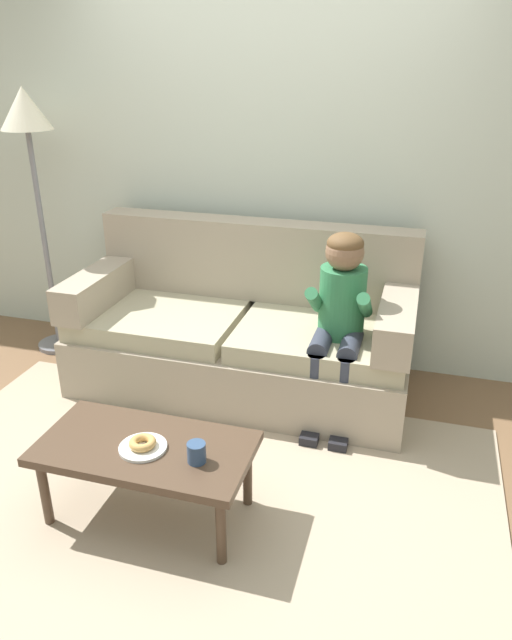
{
  "coord_description": "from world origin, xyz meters",
  "views": [
    {
      "loc": [
        0.98,
        -2.37,
        1.96
      ],
      "look_at": [
        0.16,
        0.45,
        0.65
      ],
      "focal_mm": 33.34,
      "sensor_mm": 36.0,
      "label": 1
    }
  ],
  "objects_px": {
    "couch": "(244,334)",
    "coffee_table": "(146,453)",
    "donut": "(143,443)",
    "person_child": "(340,312)",
    "floor_lamp": "(29,140)",
    "toy_controller": "(98,439)",
    "mug": "(197,453)"
  },
  "relations": [
    {
      "from": "couch",
      "to": "coffee_table",
      "type": "height_order",
      "value": "couch"
    },
    {
      "from": "couch",
      "to": "donut",
      "type": "bearing_deg",
      "value": -92.16
    },
    {
      "from": "person_child",
      "to": "donut",
      "type": "xyz_separation_m",
      "value": [
        -0.67,
        -1.1,
        -0.25
      ]
    },
    {
      "from": "coffee_table",
      "to": "donut",
      "type": "bearing_deg",
      "value": -77.48
    },
    {
      "from": "person_child",
      "to": "donut",
      "type": "height_order",
      "value": "person_child"
    },
    {
      "from": "coffee_table",
      "to": "donut",
      "type": "height_order",
      "value": "donut"
    },
    {
      "from": "couch",
      "to": "floor_lamp",
      "type": "bearing_deg",
      "value": 174.46
    },
    {
      "from": "person_child",
      "to": "toy_controller",
      "type": "relative_size",
      "value": 4.87
    },
    {
      "from": "couch",
      "to": "mug",
      "type": "relative_size",
      "value": 22.94
    },
    {
      "from": "couch",
      "to": "coffee_table",
      "type": "bearing_deg",
      "value": -92.51
    },
    {
      "from": "person_child",
      "to": "toy_controller",
      "type": "height_order",
      "value": "person_child"
    },
    {
      "from": "toy_controller",
      "to": "couch",
      "type": "bearing_deg",
      "value": 30.44
    },
    {
      "from": "coffee_table",
      "to": "floor_lamp",
      "type": "distance_m",
      "value": 2.3
    },
    {
      "from": "floor_lamp",
      "to": "person_child",
      "type": "bearing_deg",
      "value": -9.67
    },
    {
      "from": "couch",
      "to": "mug",
      "type": "height_order",
      "value": "couch"
    },
    {
      "from": "coffee_table",
      "to": "floor_lamp",
      "type": "xyz_separation_m",
      "value": [
        -1.41,
        1.42,
        1.12
      ]
    },
    {
      "from": "toy_controller",
      "to": "coffee_table",
      "type": "bearing_deg",
      "value": -64.52
    },
    {
      "from": "toy_controller",
      "to": "floor_lamp",
      "type": "relative_size",
      "value": 0.13
    },
    {
      "from": "donut",
      "to": "couch",
      "type": "bearing_deg",
      "value": 87.84
    },
    {
      "from": "donut",
      "to": "mug",
      "type": "xyz_separation_m",
      "value": [
        0.26,
        -0.02,
        0.01
      ]
    },
    {
      "from": "coffee_table",
      "to": "toy_controller",
      "type": "xyz_separation_m",
      "value": [
        -0.53,
        0.43,
        -0.32
      ]
    },
    {
      "from": "couch",
      "to": "coffee_table",
      "type": "relative_size",
      "value": 2.17
    },
    {
      "from": "donut",
      "to": "coffee_table",
      "type": "bearing_deg",
      "value": 102.52
    },
    {
      "from": "donut",
      "to": "toy_controller",
      "type": "distance_m",
      "value": 0.81
    },
    {
      "from": "person_child",
      "to": "mug",
      "type": "relative_size",
      "value": 12.24
    },
    {
      "from": "couch",
      "to": "person_child",
      "type": "distance_m",
      "value": 0.73
    },
    {
      "from": "person_child",
      "to": "mug",
      "type": "height_order",
      "value": "person_child"
    },
    {
      "from": "floor_lamp",
      "to": "couch",
      "type": "bearing_deg",
      "value": -5.54
    },
    {
      "from": "coffee_table",
      "to": "person_child",
      "type": "distance_m",
      "value": 1.31
    },
    {
      "from": "coffee_table",
      "to": "mug",
      "type": "height_order",
      "value": "mug"
    },
    {
      "from": "couch",
      "to": "donut",
      "type": "distance_m",
      "value": 1.31
    },
    {
      "from": "couch",
      "to": "mug",
      "type": "distance_m",
      "value": 1.35
    }
  ]
}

